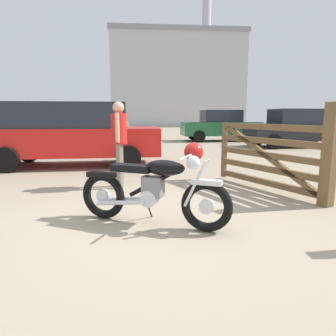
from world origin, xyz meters
The scene contains 9 objects.
ground_plane centered at (0.00, 0.00, 0.00)m, with size 80.00×80.00×0.00m, color gray.
vintage_motorcycle centered at (0.06, -0.10, 0.49)m, with size 1.96×0.92×1.07m.
timber_gate centered at (2.27, 1.41, 0.70)m, with size 1.31×2.30×1.60m.
bystander centered at (-0.64, 2.00, 1.02)m, with size 0.30×0.46×1.66m.
white_estate_far centered at (-2.31, 4.66, 0.94)m, with size 4.82×2.25×1.74m.
pale_sedan_back centered at (3.65, 12.72, 0.84)m, with size 4.30×2.13×1.67m.
silver_sedan_mid centered at (-3.08, 11.03, 0.92)m, with size 4.09×2.23×1.78m.
blue_hatchback_right centered at (6.29, 9.45, 0.84)m, with size 4.30×2.13×1.67m.
industrial_building centered at (2.86, 36.84, 5.76)m, with size 16.52×10.76×25.19m.
Camera 1 is at (0.04, -3.90, 1.41)m, focal length 32.59 mm.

